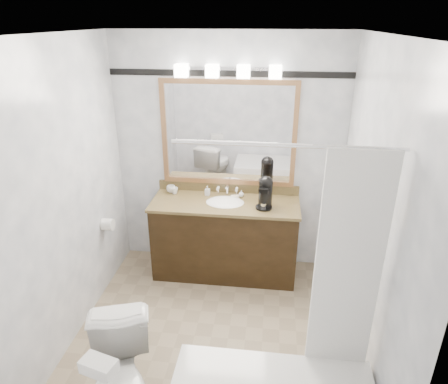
{
  "coord_description": "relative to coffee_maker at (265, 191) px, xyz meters",
  "views": [
    {
      "loc": [
        0.45,
        -2.69,
        2.6
      ],
      "look_at": [
        0.07,
        0.35,
        1.26
      ],
      "focal_mm": 32.0,
      "sensor_mm": 36.0,
      "label": 1
    }
  ],
  "objects": [
    {
      "name": "room",
      "position": [
        -0.41,
        -0.97,
        0.23
      ],
      "size": [
        2.42,
        2.62,
        2.52
      ],
      "color": "gray",
      "rests_on": "ground"
    },
    {
      "name": "vanity",
      "position": [
        -0.41,
        0.05,
        -0.57
      ],
      "size": [
        1.53,
        0.58,
        0.97
      ],
      "color": "black",
      "rests_on": "ground"
    },
    {
      "name": "mirror",
      "position": [
        -0.41,
        0.32,
        0.48
      ],
      "size": [
        1.4,
        0.04,
        1.1
      ],
      "color": "#A6754B",
      "rests_on": "room"
    },
    {
      "name": "vanity_light_bar",
      "position": [
        -0.41,
        0.26,
        1.12
      ],
      "size": [
        1.02,
        0.14,
        0.12
      ],
      "color": "silver",
      "rests_on": "room"
    },
    {
      "name": "accent_stripe",
      "position": [
        -0.41,
        0.33,
        1.08
      ],
      "size": [
        2.4,
        0.01,
        0.06
      ],
      "primitive_type": "cube",
      "color": "black",
      "rests_on": "room"
    },
    {
      "name": "tp_roll",
      "position": [
        -1.55,
        -0.3,
        -0.32
      ],
      "size": [
        0.11,
        0.12,
        0.12
      ],
      "primitive_type": "cylinder",
      "rotation": [
        0.0,
        1.57,
        0.0
      ],
      "color": "white",
      "rests_on": "room"
    },
    {
      "name": "tissue_box",
      "position": [
        -0.87,
        -2.09,
        -0.22
      ],
      "size": [
        0.23,
        0.16,
        0.08
      ],
      "primitive_type": "cube",
      "rotation": [
        0.0,
        0.0,
        -0.27
      ],
      "color": "white",
      "rests_on": "toilet"
    },
    {
      "name": "coffee_maker",
      "position": [
        0.0,
        0.0,
        0.0
      ],
      "size": [
        0.17,
        0.21,
        0.32
      ],
      "rotation": [
        0.0,
        0.0,
        -0.19
      ],
      "color": "black",
      "rests_on": "vanity"
    },
    {
      "name": "cup_left",
      "position": [
        -1.02,
        0.23,
        -0.13
      ],
      "size": [
        0.12,
        0.12,
        0.08
      ],
      "primitive_type": "imported",
      "rotation": [
        0.0,
        0.0,
        0.29
      ],
      "color": "white",
      "rests_on": "vanity"
    },
    {
      "name": "cup_right",
      "position": [
        -0.98,
        0.2,
        -0.13
      ],
      "size": [
        0.08,
        0.08,
        0.07
      ],
      "primitive_type": "imported",
      "rotation": [
        0.0,
        0.0,
        0.06
      ],
      "color": "white",
      "rests_on": "vanity"
    },
    {
      "name": "soap_bottle_a",
      "position": [
        -0.62,
        0.2,
        -0.11
      ],
      "size": [
        0.05,
        0.06,
        0.11
      ],
      "primitive_type": "imported",
      "rotation": [
        0.0,
        0.0,
        -0.15
      ],
      "color": "white",
      "rests_on": "vanity"
    },
    {
      "name": "soap_bottle_b",
      "position": [
        -0.26,
        0.21,
        -0.13
      ],
      "size": [
        0.06,
        0.06,
        0.07
      ],
      "primitive_type": "imported",
      "rotation": [
        0.0,
        0.0,
        0.17
      ],
      "color": "white",
      "rests_on": "vanity"
    },
    {
      "name": "soap_bar",
      "position": [
        -0.32,
        0.17,
        -0.15
      ],
      "size": [
        0.09,
        0.07,
        0.03
      ],
      "primitive_type": "cube",
      "rotation": [
        0.0,
        0.0,
        0.33
      ],
      "color": "beige",
      "rests_on": "vanity"
    }
  ]
}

